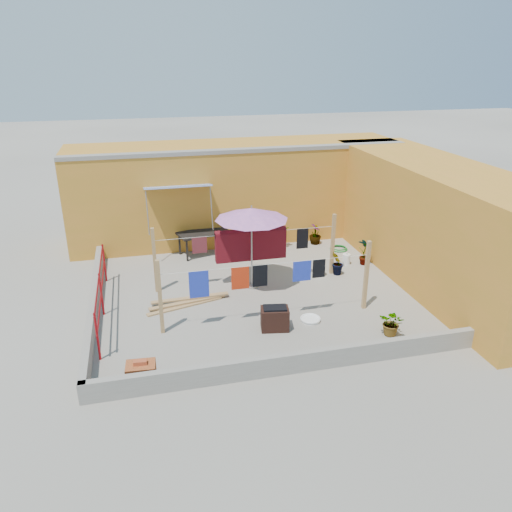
{
  "coord_description": "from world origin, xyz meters",
  "views": [
    {
      "loc": [
        -2.78,
        -11.59,
        5.97
      ],
      "look_at": [
        0.12,
        0.3,
        0.97
      ],
      "focal_mm": 35.0,
      "sensor_mm": 36.0,
      "label": 1
    }
  ],
  "objects_px": {
    "patio_umbrella": "(252,214)",
    "brazier": "(275,318)",
    "green_hose": "(339,248)",
    "brick_stack": "(141,373)",
    "white_basin": "(310,319)",
    "water_jug_a": "(321,270)",
    "water_jug_b": "(346,259)",
    "outdoor_table": "(203,234)",
    "plant_back_a": "(278,237)"
  },
  "relations": [
    {
      "from": "green_hose",
      "to": "brick_stack",
      "type": "bearing_deg",
      "value": -138.57
    },
    {
      "from": "water_jug_a",
      "to": "plant_back_a",
      "type": "xyz_separation_m",
      "value": [
        -0.57,
        2.49,
        0.19
      ]
    },
    {
      "from": "outdoor_table",
      "to": "water_jug_a",
      "type": "bearing_deg",
      "value": -39.4
    },
    {
      "from": "water_jug_a",
      "to": "water_jug_b",
      "type": "relative_size",
      "value": 1.01
    },
    {
      "from": "patio_umbrella",
      "to": "brick_stack",
      "type": "height_order",
      "value": "patio_umbrella"
    },
    {
      "from": "plant_back_a",
      "to": "outdoor_table",
      "type": "bearing_deg",
      "value": 180.0
    },
    {
      "from": "patio_umbrella",
      "to": "green_hose",
      "type": "distance_m",
      "value": 4.46
    },
    {
      "from": "white_basin",
      "to": "plant_back_a",
      "type": "bearing_deg",
      "value": 82.96
    },
    {
      "from": "patio_umbrella",
      "to": "water_jug_a",
      "type": "relative_size",
      "value": 6.69
    },
    {
      "from": "brazier",
      "to": "plant_back_a",
      "type": "distance_m",
      "value": 5.29
    },
    {
      "from": "water_jug_b",
      "to": "brick_stack",
      "type": "bearing_deg",
      "value": -143.98
    },
    {
      "from": "outdoor_table",
      "to": "water_jug_a",
      "type": "relative_size",
      "value": 4.62
    },
    {
      "from": "brick_stack",
      "to": "water_jug_a",
      "type": "relative_size",
      "value": 1.59
    },
    {
      "from": "brick_stack",
      "to": "white_basin",
      "type": "distance_m",
      "value": 4.27
    },
    {
      "from": "patio_umbrella",
      "to": "water_jug_b",
      "type": "xyz_separation_m",
      "value": [
        3.14,
        0.85,
        -1.91
      ]
    },
    {
      "from": "patio_umbrella",
      "to": "brazier",
      "type": "bearing_deg",
      "value": -90.09
    },
    {
      "from": "white_basin",
      "to": "water_jug_b",
      "type": "height_order",
      "value": "water_jug_b"
    },
    {
      "from": "water_jug_a",
      "to": "white_basin",
      "type": "bearing_deg",
      "value": -115.97
    },
    {
      "from": "brazier",
      "to": "plant_back_a",
      "type": "xyz_separation_m",
      "value": [
        1.54,
        5.06,
        0.07
      ]
    },
    {
      "from": "white_basin",
      "to": "brazier",
      "type": "bearing_deg",
      "value": -170.59
    },
    {
      "from": "brazier",
      "to": "white_basin",
      "type": "distance_m",
      "value": 0.97
    },
    {
      "from": "plant_back_a",
      "to": "water_jug_b",
      "type": "bearing_deg",
      "value": -49.44
    },
    {
      "from": "brick_stack",
      "to": "patio_umbrella",
      "type": "bearing_deg",
      "value": 50.08
    },
    {
      "from": "brazier",
      "to": "outdoor_table",
      "type": "bearing_deg",
      "value": 100.35
    },
    {
      "from": "patio_umbrella",
      "to": "brick_stack",
      "type": "distance_m",
      "value": 5.14
    },
    {
      "from": "white_basin",
      "to": "green_hose",
      "type": "relative_size",
      "value": 0.86
    },
    {
      "from": "water_jug_b",
      "to": "brazier",
      "type": "bearing_deg",
      "value": -134.71
    },
    {
      "from": "brazier",
      "to": "white_basin",
      "type": "xyz_separation_m",
      "value": [
        0.93,
        0.15,
        -0.23
      ]
    },
    {
      "from": "patio_umbrella",
      "to": "outdoor_table",
      "type": "height_order",
      "value": "patio_umbrella"
    },
    {
      "from": "brazier",
      "to": "water_jug_a",
      "type": "xyz_separation_m",
      "value": [
        2.11,
        2.57,
        -0.11
      ]
    },
    {
      "from": "patio_umbrella",
      "to": "water_jug_b",
      "type": "bearing_deg",
      "value": 15.09
    },
    {
      "from": "patio_umbrella",
      "to": "water_jug_b",
      "type": "relative_size",
      "value": 6.75
    },
    {
      "from": "patio_umbrella",
      "to": "brazier",
      "type": "xyz_separation_m",
      "value": [
        -0.0,
        -2.33,
        -1.8
      ]
    },
    {
      "from": "plant_back_a",
      "to": "green_hose",
      "type": "bearing_deg",
      "value": -20.18
    },
    {
      "from": "water_jug_a",
      "to": "water_jug_b",
      "type": "distance_m",
      "value": 1.21
    },
    {
      "from": "water_jug_b",
      "to": "white_basin",
      "type": "bearing_deg",
      "value": -126.21
    },
    {
      "from": "patio_umbrella",
      "to": "green_hose",
      "type": "xyz_separation_m",
      "value": [
        3.4,
        2.04,
        -2.04
      ]
    },
    {
      "from": "brazier",
      "to": "plant_back_a",
      "type": "bearing_deg",
      "value": 73.09
    },
    {
      "from": "brick_stack",
      "to": "plant_back_a",
      "type": "bearing_deg",
      "value": 54.25
    },
    {
      "from": "water_jug_b",
      "to": "plant_back_a",
      "type": "relative_size",
      "value": 0.53
    },
    {
      "from": "patio_umbrella",
      "to": "water_jug_a",
      "type": "xyz_separation_m",
      "value": [
        2.11,
        0.24,
        -1.91
      ]
    },
    {
      "from": "outdoor_table",
      "to": "plant_back_a",
      "type": "height_order",
      "value": "outdoor_table"
    },
    {
      "from": "patio_umbrella",
      "to": "brazier",
      "type": "height_order",
      "value": "patio_umbrella"
    },
    {
      "from": "brazier",
      "to": "plant_back_a",
      "type": "relative_size",
      "value": 1.0
    },
    {
      "from": "water_jug_a",
      "to": "outdoor_table",
      "type": "bearing_deg",
      "value": 140.6
    },
    {
      "from": "water_jug_b",
      "to": "green_hose",
      "type": "relative_size",
      "value": 0.64
    },
    {
      "from": "patio_umbrella",
      "to": "green_hose",
      "type": "relative_size",
      "value": 4.35
    },
    {
      "from": "patio_umbrella",
      "to": "outdoor_table",
      "type": "relative_size",
      "value": 1.45
    },
    {
      "from": "water_jug_b",
      "to": "plant_back_a",
      "type": "distance_m",
      "value": 2.48
    },
    {
      "from": "outdoor_table",
      "to": "water_jug_a",
      "type": "xyz_separation_m",
      "value": [
        3.03,
        -2.49,
        -0.5
      ]
    }
  ]
}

